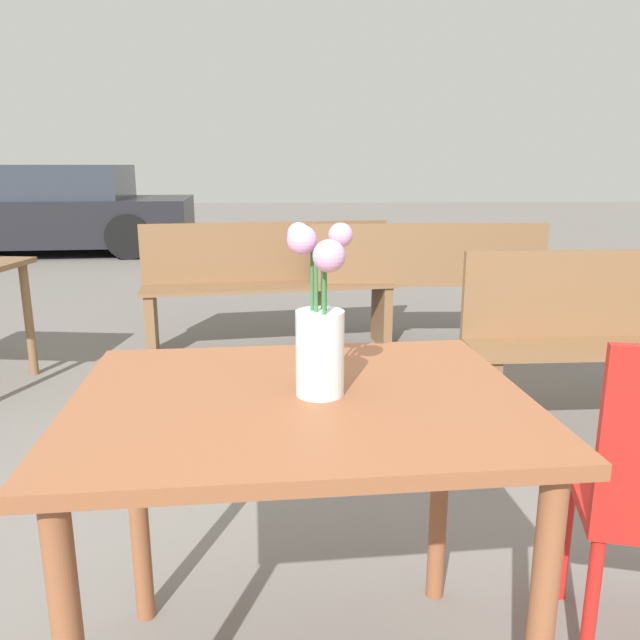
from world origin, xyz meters
The scene contains 6 objects.
table_front centered at (0.00, 0.00, 0.65)m, with size 0.99×0.79×0.76m.
flower_vase centered at (0.04, -0.01, 0.89)m, with size 0.13×0.16×0.36m.
bench_near centered at (-0.17, 2.93, 0.46)m, with size 1.71×0.60×0.85m.
bench_middle centered at (1.55, 1.44, 0.46)m, with size 1.57×0.39×0.85m.
bench_far centered at (0.90, 2.95, 0.46)m, with size 1.59×0.40×0.85m.
parked_car centered at (-3.46, 7.99, 0.59)m, with size 4.06×2.20×1.23m.
Camera 1 is at (-0.02, -1.23, 1.22)m, focal length 35.00 mm.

